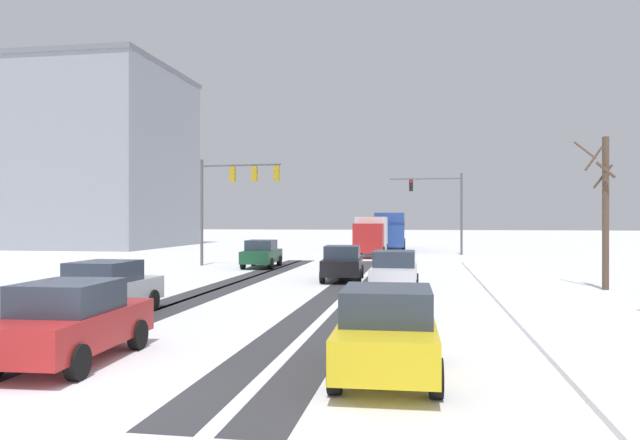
% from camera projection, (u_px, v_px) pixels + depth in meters
% --- Properties ---
extents(ground_plane, '(300.00, 300.00, 0.00)m').
position_uv_depth(ground_plane, '(101.00, 396.00, 9.71)').
color(ground_plane, white).
extents(wheel_track_left_lane, '(0.95, 33.22, 0.01)m').
position_uv_depth(wheel_track_left_lane, '(336.00, 289.00, 24.32)').
color(wheel_track_left_lane, '#38383D').
rests_on(wheel_track_left_lane, ground).
extents(wheel_track_right_lane, '(0.95, 33.22, 0.01)m').
position_uv_depth(wheel_track_right_lane, '(367.00, 290.00, 24.12)').
color(wheel_track_right_lane, '#38383D').
rests_on(wheel_track_right_lane, ground).
extents(wheel_track_center, '(0.99, 33.22, 0.01)m').
position_uv_depth(wheel_track_center, '(213.00, 287.00, 25.19)').
color(wheel_track_center, '#38383D').
rests_on(wheel_track_center, ground).
extents(wheel_track_oncoming, '(1.07, 33.22, 0.01)m').
position_uv_depth(wheel_track_oncoming, '(232.00, 287.00, 25.05)').
color(wheel_track_oncoming, '#38383D').
rests_on(wheel_track_oncoming, ground).
extents(sidewalk_kerb_right, '(4.00, 33.22, 0.12)m').
position_uv_depth(sidewalk_kerb_right, '(550.00, 297.00, 21.51)').
color(sidewalk_kerb_right, white).
rests_on(sidewalk_kerb_right, ground).
extents(traffic_signal_far_right, '(5.78, 0.41, 6.50)m').
position_uv_depth(traffic_signal_far_right, '(442.00, 200.00, 48.20)').
color(traffic_signal_far_right, '#56565B').
rests_on(traffic_signal_far_right, ground).
extents(traffic_signal_near_left, '(5.16, 0.61, 6.50)m').
position_uv_depth(traffic_signal_near_left, '(233.00, 187.00, 36.44)').
color(traffic_signal_near_left, '#56565B').
rests_on(traffic_signal_near_left, ground).
extents(car_dark_green_lead, '(1.97, 4.17, 1.62)m').
position_uv_depth(car_dark_green_lead, '(262.00, 254.00, 35.35)').
color(car_dark_green_lead, '#194C2D').
rests_on(car_dark_green_lead, ground).
extents(car_black_second, '(2.02, 4.19, 1.62)m').
position_uv_depth(car_black_second, '(342.00, 263.00, 27.87)').
color(car_black_second, black).
rests_on(car_black_second, ground).
extents(car_white_third, '(1.85, 4.11, 1.62)m').
position_uv_depth(car_white_third, '(395.00, 271.00, 23.36)').
color(car_white_third, silver).
rests_on(car_white_third, ground).
extents(car_silver_fourth, '(1.87, 4.12, 1.62)m').
position_uv_depth(car_silver_fourth, '(106.00, 288.00, 17.62)').
color(car_silver_fourth, '#B7BABF').
rests_on(car_silver_fourth, ground).
extents(car_red_fifth, '(1.99, 4.18, 1.62)m').
position_uv_depth(car_red_fifth, '(71.00, 321.00, 11.94)').
color(car_red_fifth, red).
rests_on(car_red_fifth, ground).
extents(car_yellow_cab_sixth, '(1.92, 4.14, 1.62)m').
position_uv_depth(car_yellow_cab_sixth, '(387.00, 331.00, 10.90)').
color(car_yellow_cab_sixth, yellow).
rests_on(car_yellow_cab_sixth, ground).
extents(bus_oncoming, '(2.89, 11.06, 3.38)m').
position_uv_depth(bus_oncoming, '(391.00, 228.00, 55.68)').
color(bus_oncoming, '#284793').
rests_on(bus_oncoming, ground).
extents(box_truck_delivery, '(2.36, 7.42, 3.02)m').
position_uv_depth(box_truck_delivery, '(371.00, 235.00, 46.27)').
color(box_truck_delivery, red).
rests_on(box_truck_delivery, ground).
extents(bare_tree_sidewalk_mid, '(1.45, 1.85, 6.16)m').
position_uv_depth(bare_tree_sidewalk_mid, '(605.00, 208.00, 24.25)').
color(bare_tree_sidewalk_mid, brown).
rests_on(bare_tree_sidewalk_mid, ground).
extents(office_building_far_left_block, '(29.72, 17.33, 18.20)m').
position_uv_depth(office_building_far_left_block, '(37.00, 159.00, 63.06)').
color(office_building_far_left_block, '#9399A3').
rests_on(office_building_far_left_block, ground).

